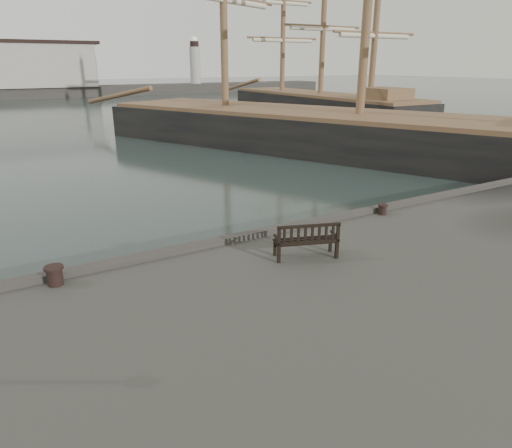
{
  "coord_description": "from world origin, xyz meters",
  "views": [
    {
      "loc": [
        -6.01,
        -11.15,
        6.45
      ],
      "look_at": [
        0.21,
        -0.5,
        2.1
      ],
      "focal_mm": 32.0,
      "sensor_mm": 36.0,
      "label": 1
    }
  ],
  "objects_px": {
    "bollard_left": "(55,276)",
    "tall_ship_far": "(319,111)",
    "bollard_right": "(382,209)",
    "bench": "(306,247)",
    "tall_ship_main": "(357,143)"
  },
  "relations": [
    {
      "from": "bench",
      "to": "bollard_left",
      "type": "height_order",
      "value": "bench"
    },
    {
      "from": "bollard_right",
      "to": "tall_ship_main",
      "type": "xyz_separation_m",
      "value": [
        12.52,
        14.98,
        -0.9
      ]
    },
    {
      "from": "bollard_left",
      "to": "tall_ship_main",
      "type": "bearing_deg",
      "value": 33.11
    },
    {
      "from": "bollard_left",
      "to": "bollard_right",
      "type": "bearing_deg",
      "value": 0.0
    },
    {
      "from": "tall_ship_main",
      "to": "tall_ship_far",
      "type": "xyz_separation_m",
      "value": [
        12.37,
        20.54,
        0.04
      ]
    },
    {
      "from": "bench",
      "to": "tall_ship_main",
      "type": "xyz_separation_m",
      "value": [
        16.97,
        16.63,
        -1.03
      ]
    },
    {
      "from": "bollard_left",
      "to": "tall_ship_main",
      "type": "xyz_separation_m",
      "value": [
        22.96,
        14.98,
        -0.96
      ]
    },
    {
      "from": "bollard_right",
      "to": "tall_ship_far",
      "type": "xyz_separation_m",
      "value": [
        24.89,
        35.52,
        -0.86
      ]
    },
    {
      "from": "bench",
      "to": "bollard_right",
      "type": "relative_size",
      "value": 4.97
    },
    {
      "from": "bench",
      "to": "bollard_left",
      "type": "xyz_separation_m",
      "value": [
        -6.0,
        1.65,
        -0.08
      ]
    },
    {
      "from": "tall_ship_main",
      "to": "bollard_right",
      "type": "bearing_deg",
      "value": -154.54
    },
    {
      "from": "bench",
      "to": "bollard_left",
      "type": "distance_m",
      "value": 6.22
    },
    {
      "from": "bollard_right",
      "to": "bench",
      "type": "bearing_deg",
      "value": -159.6
    },
    {
      "from": "bollard_left",
      "to": "tall_ship_far",
      "type": "relative_size",
      "value": 0.01
    },
    {
      "from": "tall_ship_far",
      "to": "bollard_left",
      "type": "bearing_deg",
      "value": -133.77
    }
  ]
}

